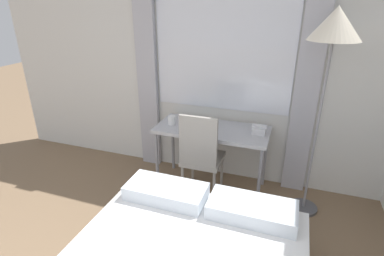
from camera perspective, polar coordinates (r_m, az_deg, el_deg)
wall_back_with_window at (r=3.41m, az=1.71°, el=12.40°), size 5.18×0.13×2.70m
desk at (r=3.23m, az=3.86°, el=-1.06°), size 1.21×0.54×0.73m
desk_chair at (r=3.06m, az=1.72°, el=-4.93°), size 0.40×0.40×1.00m
standing_lamp at (r=2.79m, az=25.39°, el=15.53°), size 0.42×0.42×1.96m
telephone at (r=3.13m, az=12.66°, el=-0.32°), size 0.15×0.14×0.10m
book at (r=3.27m, az=1.18°, el=0.76°), size 0.25×0.20×0.02m
mug at (r=3.29m, az=-3.88°, el=1.51°), size 0.08×0.08×0.10m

